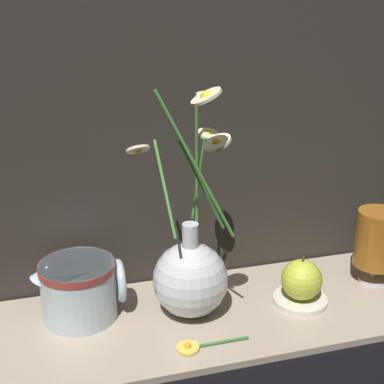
{
  "coord_description": "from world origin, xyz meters",
  "views": [
    {
      "loc": [
        -0.21,
        -0.75,
        0.53
      ],
      "look_at": [
        -0.0,
        0.0,
        0.24
      ],
      "focal_mm": 50.0,
      "sensor_mm": 36.0,
      "label": 1
    }
  ],
  "objects_px": {
    "vase_with_flowers": "(189,276)",
    "orange_fruit": "(302,280)",
    "ceramic_pitcher": "(80,287)",
    "tea_glass": "(377,240)"
  },
  "relations": [
    {
      "from": "ceramic_pitcher",
      "to": "orange_fruit",
      "type": "bearing_deg",
      "value": -9.25
    },
    {
      "from": "vase_with_flowers",
      "to": "orange_fruit",
      "type": "distance_m",
      "value": 0.2
    },
    {
      "from": "vase_with_flowers",
      "to": "tea_glass",
      "type": "relative_size",
      "value": 2.85
    },
    {
      "from": "ceramic_pitcher",
      "to": "orange_fruit",
      "type": "distance_m",
      "value": 0.38
    },
    {
      "from": "ceramic_pitcher",
      "to": "tea_glass",
      "type": "xyz_separation_m",
      "value": [
        0.55,
        -0.03,
        0.03
      ]
    },
    {
      "from": "vase_with_flowers",
      "to": "ceramic_pitcher",
      "type": "distance_m",
      "value": 0.19
    },
    {
      "from": "tea_glass",
      "to": "ceramic_pitcher",
      "type": "bearing_deg",
      "value": 177.05
    },
    {
      "from": "vase_with_flowers",
      "to": "orange_fruit",
      "type": "height_order",
      "value": "vase_with_flowers"
    },
    {
      "from": "ceramic_pitcher",
      "to": "orange_fruit",
      "type": "xyz_separation_m",
      "value": [
        0.38,
        -0.06,
        -0.01
      ]
    },
    {
      "from": "ceramic_pitcher",
      "to": "tea_glass",
      "type": "bearing_deg",
      "value": -2.95
    }
  ]
}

